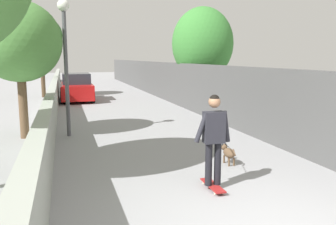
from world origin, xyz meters
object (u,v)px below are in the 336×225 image
(person_skateboarder, at_px, (214,133))
(dog, at_px, (228,152))
(tree_right_near, at_px, (203,44))
(tree_left_mid, at_px, (19,42))
(skateboard, at_px, (213,185))
(car_near, at_px, (77,88))
(tree_left_distant, at_px, (41,35))
(lamp_post, at_px, (65,43))

(person_skateboarder, height_order, dog, person_skateboarder)
(dog, bearing_deg, tree_right_near, -18.53)
(tree_left_mid, bearing_deg, skateboard, -145.48)
(car_near, bearing_deg, person_skateboarder, -172.64)
(tree_left_distant, height_order, lamp_post, tree_left_distant)
(tree_left_distant, height_order, dog, tree_left_distant)
(tree_right_near, relative_size, lamp_post, 1.19)
(tree_left_distant, bearing_deg, lamp_post, -173.67)
(tree_right_near, xyz_separation_m, skateboard, (-11.02, 4.22, -3.03))
(person_skateboarder, xyz_separation_m, car_near, (14.72, 1.90, -0.37))
(tree_right_near, distance_m, tree_left_distant, 10.03)
(skateboard, bearing_deg, tree_left_mid, 34.52)
(tree_left_mid, relative_size, dog, 2.47)
(person_skateboarder, bearing_deg, car_near, 7.36)
(dog, bearing_deg, car_near, 12.15)
(tree_right_near, xyz_separation_m, person_skateboarder, (-11.02, 4.22, -2.02))
(tree_right_near, height_order, lamp_post, tree_right_near)
(tree_right_near, distance_m, tree_left_mid, 9.73)
(tree_left_mid, xyz_separation_m, car_near, (9.20, -1.90, -2.18))
(lamp_post, height_order, car_near, lamp_post)
(dog, bearing_deg, skateboard, 143.93)
(lamp_post, bearing_deg, skateboard, -155.29)
(tree_right_near, relative_size, tree_left_mid, 1.20)
(tree_right_near, bearing_deg, tree_left_mid, 124.43)
(tree_left_mid, xyz_separation_m, lamp_post, (-0.08, -1.30, -0.03))
(tree_right_near, height_order, tree_left_distant, tree_right_near)
(person_skateboarder, relative_size, car_near, 0.44)
(tree_left_distant, distance_m, car_near, 4.23)
(tree_left_mid, bearing_deg, car_near, -11.65)
(tree_left_mid, relative_size, car_near, 1.06)
(skateboard, relative_size, person_skateboarder, 0.47)
(lamp_post, bearing_deg, car_near, -3.70)
(skateboard, xyz_separation_m, dog, (1.34, -0.98, 0.21))
(dog, relative_size, car_near, 0.43)
(tree_right_near, xyz_separation_m, dog, (-9.68, 3.25, -2.83))
(person_skateboarder, bearing_deg, lamp_post, 24.71)
(skateboard, bearing_deg, tree_right_near, -20.96)
(lamp_post, distance_m, car_near, 9.55)
(tree_right_near, distance_m, skateboard, 12.19)
(tree_left_mid, xyz_separation_m, dog, (-4.18, -4.78, -2.62))
(tree_left_distant, xyz_separation_m, skateboard, (-17.02, -3.79, -3.66))
(tree_left_distant, bearing_deg, person_skateboarder, -167.46)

